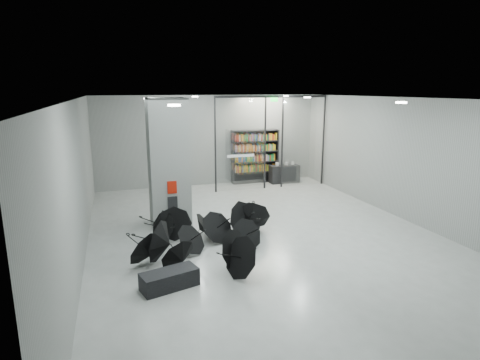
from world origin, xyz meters
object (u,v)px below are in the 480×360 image
object	(u,v)px
bench	(170,279)
umbrella_cluster	(208,238)
column	(168,163)
bookshelf	(255,156)
shop_counter	(284,174)

from	to	relation	value
bench	umbrella_cluster	bearing A→B (deg)	39.80
column	bookshelf	bearing A→B (deg)	45.92
bookshelf	umbrella_cluster	world-z (taller)	bookshelf
shop_counter	umbrella_cluster	bearing A→B (deg)	-127.65
column	bench	world-z (taller)	column
bookshelf	shop_counter	bearing A→B (deg)	-20.87
column	bench	distance (m)	4.74
column	bench	xyz separation A→B (m)	(-0.64, -4.33, -1.80)
column	bookshelf	size ratio (longest dim) A/B	1.65
column	umbrella_cluster	size ratio (longest dim) A/B	0.88
bookshelf	bench	bearing A→B (deg)	-119.31
bookshelf	umbrella_cluster	size ratio (longest dim) A/B	0.53
bench	shop_counter	xyz separation A→B (m)	(6.50, 8.59, 0.21)
column	bookshelf	distance (m)	6.66
bench	shop_counter	world-z (taller)	shop_counter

